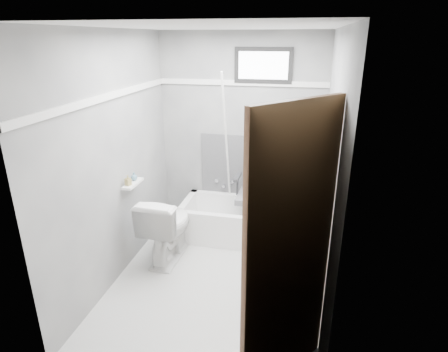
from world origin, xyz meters
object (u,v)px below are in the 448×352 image
(door, at_px, (332,288))
(soap_bottle_b, at_px, (134,176))
(toilet, at_px, (167,227))
(soap_bottle_a, at_px, (128,180))
(bathtub, at_px, (243,221))
(office_chair, at_px, (257,192))

(door, distance_m, soap_bottle_b, 2.45)
(toilet, height_order, soap_bottle_a, soap_bottle_a)
(bathtub, xyz_separation_m, soap_bottle_a, (-1.05, -0.82, 0.76))
(toilet, height_order, door, door)
(bathtub, bearing_deg, door, -68.49)
(bathtub, height_order, soap_bottle_a, soap_bottle_a)
(office_chair, relative_size, soap_bottle_b, 10.94)
(bathtub, height_order, office_chair, office_chair)
(bathtub, xyz_separation_m, soap_bottle_b, (-1.05, -0.68, 0.75))
(door, bearing_deg, soap_bottle_b, 141.47)
(door, bearing_deg, bathtub, 111.51)
(soap_bottle_a, bearing_deg, door, -35.88)
(toilet, bearing_deg, soap_bottle_a, 31.22)
(bathtub, distance_m, soap_bottle_a, 1.53)
(bathtub, relative_size, door, 0.75)
(soap_bottle_a, bearing_deg, bathtub, 38.05)
(door, height_order, soap_bottle_b, door)
(office_chair, distance_m, soap_bottle_b, 1.46)
(office_chair, height_order, soap_bottle_a, office_chair)
(office_chair, bearing_deg, soap_bottle_a, -143.16)
(soap_bottle_b, bearing_deg, bathtub, 32.99)
(door, bearing_deg, soap_bottle_a, 144.12)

